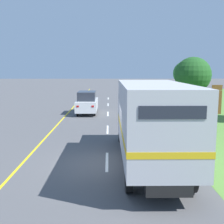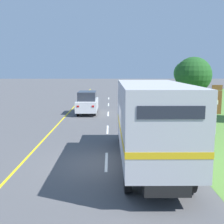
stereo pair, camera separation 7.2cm
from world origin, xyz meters
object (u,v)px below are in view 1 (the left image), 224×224
at_px(horse_trailer_truck, 150,120).
at_px(lead_car_white, 87,103).
at_px(roadside_tree_mid, 193,75).
at_px(roadside_tree_far, 185,73).
at_px(highway_sign, 206,103).

height_order(horse_trailer_truck, lead_car_white, horse_trailer_truck).
bearing_deg(roadside_tree_mid, roadside_tree_far, 79.59).
bearing_deg(roadside_tree_far, highway_sign, -101.43).
height_order(highway_sign, roadside_tree_far, roadside_tree_far).
distance_m(lead_car_white, roadside_tree_far, 16.82).
distance_m(horse_trailer_truck, highway_sign, 7.13).
xyz_separation_m(horse_trailer_truck, roadside_tree_far, (8.30, 25.46, 1.47)).
bearing_deg(horse_trailer_truck, roadside_tree_mid, 68.09).
distance_m(lead_car_white, highway_sign, 11.50).
relative_size(highway_sign, roadside_tree_mid, 0.59).
relative_size(lead_car_white, highway_sign, 1.42).
relative_size(horse_trailer_truck, roadside_tree_mid, 1.68).
bearing_deg(roadside_tree_mid, lead_car_white, -165.56).
bearing_deg(roadside_tree_mid, horse_trailer_truck, -111.91).
relative_size(lead_car_white, roadside_tree_far, 0.87).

